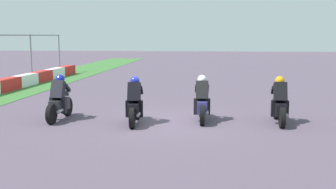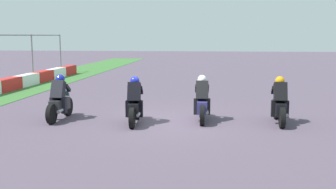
# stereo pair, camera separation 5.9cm
# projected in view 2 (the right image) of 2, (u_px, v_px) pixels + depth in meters

# --- Properties ---
(ground_plane) EXTENTS (120.00, 120.00, 0.00)m
(ground_plane) POSITION_uv_depth(u_px,v_px,m) (169.00, 122.00, 13.21)
(ground_plane) COLOR #504454
(rider_lane_a) EXTENTS (2.04, 0.54, 1.51)m
(rider_lane_a) POSITION_uv_depth(u_px,v_px,m) (280.00, 104.00, 12.92)
(rider_lane_a) COLOR black
(rider_lane_a) RESTS_ON ground_plane
(rider_lane_b) EXTENTS (2.04, 0.55, 1.51)m
(rider_lane_b) POSITION_uv_depth(u_px,v_px,m) (202.00, 102.00, 13.30)
(rider_lane_b) COLOR black
(rider_lane_b) RESTS_ON ground_plane
(rider_lane_c) EXTENTS (2.04, 0.55, 1.51)m
(rider_lane_c) POSITION_uv_depth(u_px,v_px,m) (135.00, 104.00, 12.90)
(rider_lane_c) COLOR black
(rider_lane_c) RESTS_ON ground_plane
(rider_lane_d) EXTENTS (2.04, 0.54, 1.51)m
(rider_lane_d) POSITION_uv_depth(u_px,v_px,m) (60.00, 101.00, 13.50)
(rider_lane_d) COLOR black
(rider_lane_d) RESTS_ON ground_plane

